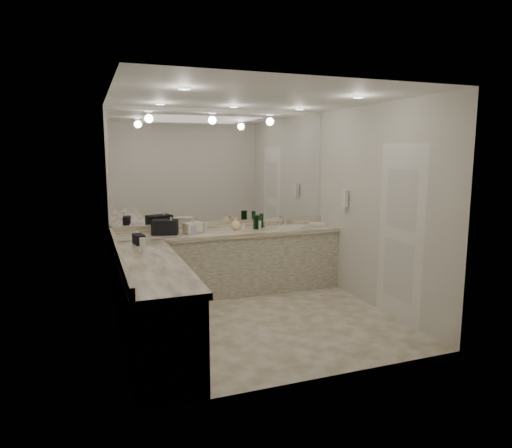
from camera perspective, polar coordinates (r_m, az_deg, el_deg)
name	(u,v)px	position (r m, az deg, el deg)	size (l,w,h in m)	color
floor	(259,321)	(5.58, 0.43, -12.00)	(3.20, 3.20, 0.00)	beige
ceiling	(260,97)	(5.24, 0.47, 15.59)	(3.20, 3.20, 0.00)	white
wall_back	(223,201)	(6.67, -4.17, 2.94)	(3.20, 0.02, 2.60)	beige
wall_left	(115,220)	(4.92, -17.23, 0.44)	(0.02, 3.00, 2.60)	beige
wall_right	(377,207)	(6.01, 14.86, 2.02)	(0.02, 3.00, 2.60)	beige
vanity_back_base	(229,264)	(6.54, -3.34, -5.01)	(3.20, 0.60, 0.84)	beige
vanity_back_top	(229,233)	(6.43, -3.34, -1.14)	(3.20, 0.64, 0.06)	beige
vanity_left_base	(151,308)	(4.86, -12.95, -10.18)	(0.60, 2.40, 0.84)	beige
vanity_left_top	(151,265)	(4.73, -13.02, -5.01)	(0.64, 2.42, 0.06)	beige
backsplash_back	(224,224)	(6.69, -4.08, -0.05)	(3.20, 0.04, 0.10)	beige
backsplash_left	(118,253)	(4.98, -16.82, -3.53)	(0.04, 3.00, 0.10)	beige
mirror_back	(223,168)	(6.62, -4.18, 7.02)	(3.12, 0.01, 1.55)	white
mirror_left	(114,174)	(4.88, -17.35, 5.98)	(0.01, 2.92, 1.55)	white
sink	(290,227)	(6.77, 4.33, -0.42)	(0.44, 0.44, 0.03)	white
faucet	(285,220)	(6.95, 3.61, 0.45)	(0.24, 0.16, 0.14)	silver
wall_phone	(345,199)	(6.56, 11.03, 3.14)	(0.06, 0.10, 0.24)	white
door	(400,233)	(5.64, 17.57, -1.11)	(0.02, 0.82, 2.10)	white
black_toiletry_bag	(165,227)	(6.26, -11.31, -0.40)	(0.34, 0.21, 0.19)	black
black_bag_spill	(139,239)	(5.65, -14.44, -1.87)	(0.10, 0.23, 0.12)	black
cream_cosmetic_case	(193,228)	(6.31, -7.91, -0.49)	(0.24, 0.15, 0.14)	#EDE4C9
hand_towel	(317,224)	(6.98, 7.58, 0.00)	(0.23, 0.15, 0.04)	white
lotion_left	(143,244)	(5.26, -13.99, -2.45)	(0.07, 0.07, 0.16)	white
soap_bottle_a	(171,226)	(6.22, -10.56, -0.23)	(0.09, 0.09, 0.24)	white
soap_bottle_b	(193,228)	(6.24, -7.88, -0.45)	(0.08, 0.08, 0.17)	silver
soap_bottle_c	(236,223)	(6.51, -2.53, 0.09)	(0.14, 0.14, 0.19)	#FFDFA1
green_bottle_0	(258,222)	(6.56, 0.22, 0.24)	(0.07, 0.07, 0.20)	#13461C
green_bottle_1	(261,220)	(6.71, 0.67, 0.44)	(0.06, 0.06, 0.20)	#13461C
green_bottle_2	(256,222)	(6.56, -0.03, 0.23)	(0.07, 0.07, 0.20)	#13461C
amenity_bottle_0	(172,231)	(6.17, -10.42, -0.92)	(0.04, 0.04, 0.11)	silver
amenity_bottle_1	(239,225)	(6.54, -2.20, -0.09)	(0.05, 0.05, 0.13)	#E57F66
amenity_bottle_2	(137,234)	(6.13, -14.70, -1.26)	(0.06, 0.06, 0.08)	white
amenity_bottle_3	(205,227)	(6.37, -6.37, -0.41)	(0.05, 0.05, 0.13)	silver
amenity_bottle_4	(265,224)	(6.75, 1.10, -0.05)	(0.05, 0.05, 0.08)	#E0B28C
amenity_bottle_5	(198,228)	(6.47, -7.25, -0.56)	(0.06, 0.06, 0.07)	silver
amenity_bottle_6	(243,227)	(6.52, -1.60, -0.33)	(0.05, 0.05, 0.09)	white
amenity_bottle_7	(168,230)	(6.38, -10.93, -0.71)	(0.06, 0.06, 0.09)	#E0B28C
amenity_bottle_8	(260,225)	(6.50, 0.49, -0.16)	(0.04, 0.04, 0.13)	silver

